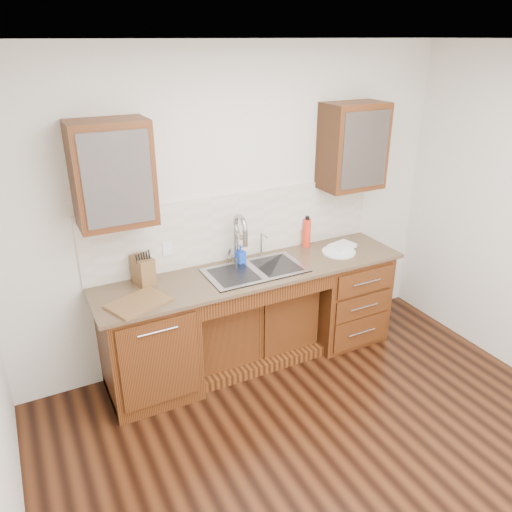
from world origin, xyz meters
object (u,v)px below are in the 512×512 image
plate (339,252)px  soap_bottle (240,254)px  cutting_board (139,303)px  knife_block (143,270)px  water_bottle (307,233)px

plate → soap_bottle: bearing=167.3°
plate → cutting_board: bearing=-176.7°
knife_block → cutting_board: knife_block is taller
soap_bottle → knife_block: 0.85m
soap_bottle → cutting_board: 1.03m
soap_bottle → plate: (0.89, -0.20, -0.07)m
soap_bottle → cutting_board: (-0.98, -0.31, -0.07)m
plate → knife_block: bearing=173.2°
soap_bottle → cutting_board: size_ratio=0.39×
knife_block → cutting_board: bearing=-123.7°
knife_block → cutting_board: size_ratio=0.53×
soap_bottle → plate: bearing=-23.8°
knife_block → cutting_board: (-0.13, -0.31, -0.10)m
knife_block → plate: bearing=-18.1°
soap_bottle → water_bottle: (0.71, 0.06, 0.05)m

